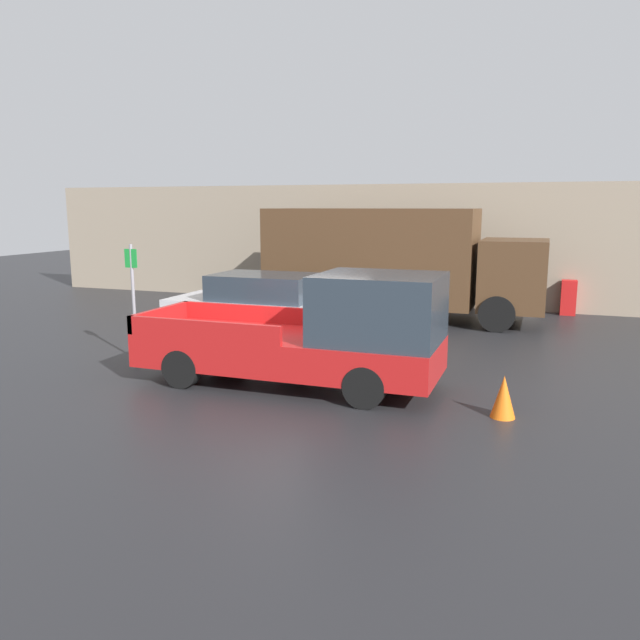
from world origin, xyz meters
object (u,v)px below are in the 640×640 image
object	(u,v)px
newspaper_box	(568,298)
pickup_truck	(319,335)
parking_sign	(133,296)
delivery_truck	(393,260)
car	(262,307)
traffic_cone	(504,397)

from	to	relation	value
newspaper_box	pickup_truck	bearing A→B (deg)	-114.58
parking_sign	newspaper_box	distance (m)	13.07
delivery_truck	newspaper_box	distance (m)	5.68
delivery_truck	parking_sign	size ratio (longest dim) A/B	3.20
parking_sign	newspaper_box	size ratio (longest dim) A/B	2.34
pickup_truck	car	world-z (taller)	pickup_truck
pickup_truck	delivery_truck	bearing A→B (deg)	93.22
delivery_truck	parking_sign	distance (m)	8.06
pickup_truck	parking_sign	distance (m)	4.58
parking_sign	pickup_truck	bearing A→B (deg)	-8.07
pickup_truck	delivery_truck	xyz separation A→B (m)	(-0.43, 7.58, 0.77)
delivery_truck	traffic_cone	size ratio (longest dim) A/B	11.78
traffic_cone	newspaper_box	bearing A→B (deg)	83.35
car	traffic_cone	world-z (taller)	car
pickup_truck	parking_sign	bearing A→B (deg)	171.93
parking_sign	delivery_truck	bearing A→B (deg)	59.53
pickup_truck	parking_sign	xyz separation A→B (m)	(-4.51, 0.64, 0.43)
parking_sign	newspaper_box	xyz separation A→B (m)	(9.08, 9.35, -0.88)
car	delivery_truck	bearing A→B (deg)	61.46
pickup_truck	traffic_cone	bearing A→B (deg)	-10.15
delivery_truck	traffic_cone	bearing A→B (deg)	-65.30
car	parking_sign	xyz separation A→B (m)	(-1.78, -2.70, 0.56)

